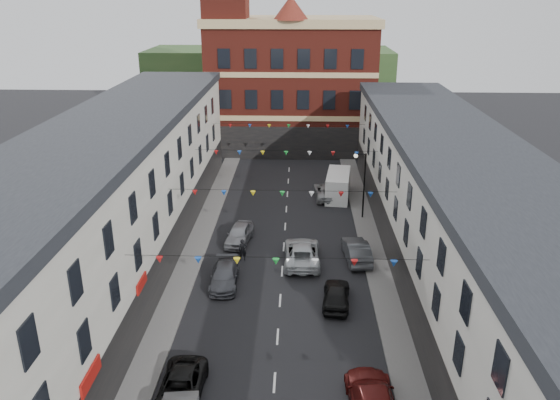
# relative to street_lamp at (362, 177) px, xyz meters

# --- Properties ---
(ground) EXTENTS (160.00, 160.00, 0.00)m
(ground) POSITION_rel_street_lamp_xyz_m (-6.55, -14.00, -3.90)
(ground) COLOR black
(ground) RESTS_ON ground
(pavement_left) EXTENTS (1.80, 64.00, 0.15)m
(pavement_left) POSITION_rel_street_lamp_xyz_m (-13.45, -12.00, -3.83)
(pavement_left) COLOR #605E5B
(pavement_left) RESTS_ON ground
(pavement_right) EXTENTS (1.80, 64.00, 0.15)m
(pavement_right) POSITION_rel_street_lamp_xyz_m (0.35, -12.00, -3.83)
(pavement_right) COLOR #605E5B
(pavement_right) RESTS_ON ground
(terrace_left) EXTENTS (8.40, 56.00, 10.70)m
(terrace_left) POSITION_rel_street_lamp_xyz_m (-18.33, -13.00, 1.44)
(terrace_left) COLOR beige
(terrace_left) RESTS_ON ground
(terrace_right) EXTENTS (8.40, 56.00, 9.70)m
(terrace_right) POSITION_rel_street_lamp_xyz_m (5.23, -13.00, 0.95)
(terrace_right) COLOR beige
(terrace_right) RESTS_ON ground
(civic_building) EXTENTS (20.60, 13.30, 18.50)m
(civic_building) POSITION_rel_street_lamp_xyz_m (-6.55, 23.95, 4.23)
(civic_building) COLOR maroon
(civic_building) RESTS_ON ground
(clock_tower) EXTENTS (5.60, 5.60, 30.00)m
(clock_tower) POSITION_rel_street_lamp_xyz_m (-14.05, 21.00, 11.03)
(clock_tower) COLOR maroon
(clock_tower) RESTS_ON ground
(distant_hill) EXTENTS (40.00, 14.00, 10.00)m
(distant_hill) POSITION_rel_street_lamp_xyz_m (-10.55, 48.00, 1.10)
(distant_hill) COLOR #2A4B23
(distant_hill) RESTS_ON ground
(street_lamp) EXTENTS (1.10, 0.36, 6.00)m
(street_lamp) POSITION_rel_street_lamp_xyz_m (0.00, 0.00, 0.00)
(street_lamp) COLOR black
(street_lamp) RESTS_ON ground
(car_left_c) EXTENTS (2.13, 4.62, 1.28)m
(car_left_c) POSITION_rel_street_lamp_xyz_m (-11.11, -23.31, -3.26)
(car_left_c) COLOR black
(car_left_c) RESTS_ON ground
(car_left_d) EXTENTS (1.98, 4.57, 1.31)m
(car_left_d) POSITION_rel_street_lamp_xyz_m (-10.44, -12.02, -3.25)
(car_left_d) COLOR #46484E
(car_left_d) RESTS_ON ground
(car_left_e) EXTENTS (2.30, 4.50, 1.47)m
(car_left_e) POSITION_rel_street_lamp_xyz_m (-10.15, -5.26, -3.17)
(car_left_e) COLOR gray
(car_left_e) RESTS_ON ground
(car_right_d) EXTENTS (2.04, 4.31, 1.42)m
(car_right_d) POSITION_rel_street_lamp_xyz_m (-2.93, -14.30, -3.19)
(car_right_d) COLOR black
(car_right_d) RESTS_ON ground
(car_right_e) EXTENTS (2.07, 4.81, 1.54)m
(car_right_e) POSITION_rel_street_lamp_xyz_m (-1.05, -8.00, -3.13)
(car_right_e) COLOR #45484C
(car_right_e) RESTS_ON ground
(car_right_f) EXTENTS (2.66, 5.10, 1.37)m
(car_right_f) POSITION_rel_street_lamp_xyz_m (-2.72, 5.12, -3.22)
(car_right_f) COLOR #9B9D9F
(car_right_f) RESTS_ON ground
(moving_car) EXTENTS (2.66, 5.62, 1.55)m
(moving_car) POSITION_rel_street_lamp_xyz_m (-5.13, -8.50, -3.13)
(moving_car) COLOR silver
(moving_car) RESTS_ON ground
(white_van) EXTENTS (2.77, 5.74, 2.44)m
(white_van) POSITION_rel_street_lamp_xyz_m (-1.61, 5.41, -2.68)
(white_van) COLOR white
(white_van) RESTS_ON ground
(pedestrian) EXTENTS (0.67, 0.49, 1.67)m
(pedestrian) POSITION_rel_street_lamp_xyz_m (-9.55, -8.36, -3.07)
(pedestrian) COLOR black
(pedestrian) RESTS_ON ground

